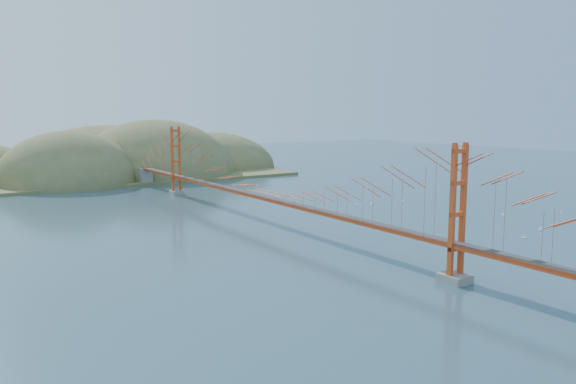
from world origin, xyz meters
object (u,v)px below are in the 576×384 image
bridge (267,169)px  sailboat_2 (462,211)px  sailboat_1 (323,192)px  sailboat_0 (372,203)px

bridge → sailboat_2: 29.56m
sailboat_1 → sailboat_2: (5.26, -26.07, -0.01)m
sailboat_0 → sailboat_1: (0.91, 13.79, 0.01)m
bridge → sailboat_0: (21.35, 3.92, -6.86)m
sailboat_0 → bridge: bearing=-169.6°
sailboat_1 → sailboat_0: bearing=-93.8°
bridge → sailboat_0: bridge is taller
sailboat_0 → sailboat_1: sailboat_1 is taller
bridge → sailboat_2: bridge is taller
bridge → sailboat_2: size_ratio=136.77×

